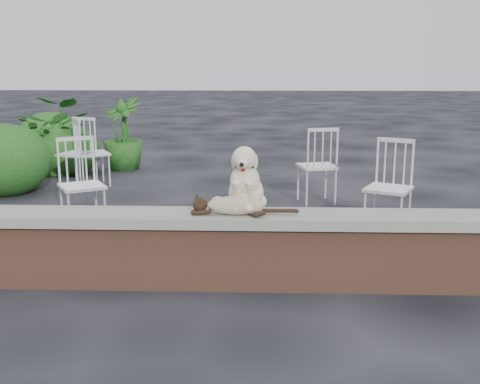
{
  "coord_description": "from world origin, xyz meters",
  "views": [
    {
      "loc": [
        0.88,
        -4.25,
        1.71
      ],
      "look_at": [
        0.73,
        0.2,
        0.7
      ],
      "focal_mm": 43.48,
      "sensor_mm": 36.0,
      "label": 1
    }
  ],
  "objects_px": {
    "chair_e": "(92,152)",
    "chair_b": "(77,153)",
    "dog": "(246,177)",
    "cat": "(235,204)",
    "chair_d": "(389,187)",
    "potted_plant_b": "(123,134)",
    "chair_c": "(317,165)",
    "potted_plant_a": "(59,136)",
    "chair_a": "(82,184)"
  },
  "relations": [
    {
      "from": "chair_d",
      "to": "chair_a",
      "type": "bearing_deg",
      "value": -153.44
    },
    {
      "from": "chair_e",
      "to": "potted_plant_b",
      "type": "height_order",
      "value": "potted_plant_b"
    },
    {
      "from": "chair_a",
      "to": "potted_plant_b",
      "type": "relative_size",
      "value": 0.82
    },
    {
      "from": "chair_c",
      "to": "chair_d",
      "type": "bearing_deg",
      "value": 102.61
    },
    {
      "from": "cat",
      "to": "chair_e",
      "type": "distance_m",
      "value": 4.25
    },
    {
      "from": "chair_a",
      "to": "potted_plant_a",
      "type": "distance_m",
      "value": 3.18
    },
    {
      "from": "chair_d",
      "to": "potted_plant_b",
      "type": "relative_size",
      "value": 0.82
    },
    {
      "from": "chair_c",
      "to": "chair_e",
      "type": "relative_size",
      "value": 1.0
    },
    {
      "from": "chair_b",
      "to": "chair_d",
      "type": "bearing_deg",
      "value": -7.88
    },
    {
      "from": "chair_e",
      "to": "potted_plant_a",
      "type": "xyz_separation_m",
      "value": [
        -0.74,
        0.81,
        0.13
      ]
    },
    {
      "from": "dog",
      "to": "chair_d",
      "type": "xyz_separation_m",
      "value": [
        1.4,
        1.38,
        -0.37
      ]
    },
    {
      "from": "chair_d",
      "to": "chair_b",
      "type": "height_order",
      "value": "same"
    },
    {
      "from": "chair_c",
      "to": "potted_plant_a",
      "type": "relative_size",
      "value": 0.79
    },
    {
      "from": "dog",
      "to": "chair_a",
      "type": "height_order",
      "value": "dog"
    },
    {
      "from": "cat",
      "to": "potted_plant_b",
      "type": "bearing_deg",
      "value": 118.21
    },
    {
      "from": "chair_d",
      "to": "potted_plant_b",
      "type": "bearing_deg",
      "value": 162.71
    },
    {
      "from": "dog",
      "to": "chair_e",
      "type": "distance_m",
      "value": 4.17
    },
    {
      "from": "dog",
      "to": "chair_c",
      "type": "xyz_separation_m",
      "value": [
        0.81,
        2.63,
        -0.37
      ]
    },
    {
      "from": "dog",
      "to": "chair_d",
      "type": "height_order",
      "value": "dog"
    },
    {
      "from": "cat",
      "to": "potted_plant_a",
      "type": "distance_m",
      "value": 5.32
    },
    {
      "from": "potted_plant_a",
      "to": "chair_a",
      "type": "bearing_deg",
      "value": -67.23
    },
    {
      "from": "chair_d",
      "to": "chair_a",
      "type": "height_order",
      "value": "same"
    },
    {
      "from": "chair_e",
      "to": "chair_b",
      "type": "bearing_deg",
      "value": 73.11
    },
    {
      "from": "chair_b",
      "to": "chair_a",
      "type": "bearing_deg",
      "value": -50.52
    },
    {
      "from": "dog",
      "to": "potted_plant_b",
      "type": "bearing_deg",
      "value": 119.65
    },
    {
      "from": "chair_a",
      "to": "chair_e",
      "type": "bearing_deg",
      "value": 73.16
    },
    {
      "from": "dog",
      "to": "chair_c",
      "type": "distance_m",
      "value": 2.78
    },
    {
      "from": "potted_plant_a",
      "to": "chair_e",
      "type": "bearing_deg",
      "value": -47.87
    },
    {
      "from": "chair_a",
      "to": "cat",
      "type": "bearing_deg",
      "value": -73.38
    },
    {
      "from": "cat",
      "to": "potted_plant_b",
      "type": "distance_m",
      "value": 5.3
    },
    {
      "from": "potted_plant_b",
      "to": "potted_plant_a",
      "type": "bearing_deg",
      "value": -154.35
    },
    {
      "from": "chair_d",
      "to": "potted_plant_a",
      "type": "xyz_separation_m",
      "value": [
        -4.35,
        2.96,
        0.13
      ]
    },
    {
      "from": "chair_c",
      "to": "chair_e",
      "type": "distance_m",
      "value": 3.15
    },
    {
      "from": "dog",
      "to": "chair_d",
      "type": "distance_m",
      "value": 2.0
    },
    {
      "from": "cat",
      "to": "chair_a",
      "type": "xyz_separation_m",
      "value": [
        -1.64,
        1.55,
        -0.19
      ]
    },
    {
      "from": "chair_a",
      "to": "potted_plant_a",
      "type": "xyz_separation_m",
      "value": [
        -1.23,
        2.93,
        0.13
      ]
    },
    {
      "from": "dog",
      "to": "potted_plant_b",
      "type": "xyz_separation_m",
      "value": [
        -2.07,
        4.76,
        -0.27
      ]
    },
    {
      "from": "potted_plant_a",
      "to": "dog",
      "type": "bearing_deg",
      "value": -55.75
    },
    {
      "from": "cat",
      "to": "chair_a",
      "type": "distance_m",
      "value": 2.26
    },
    {
      "from": "chair_c",
      "to": "potted_plant_b",
      "type": "distance_m",
      "value": 3.58
    },
    {
      "from": "dog",
      "to": "cat",
      "type": "bearing_deg",
      "value": -111.92
    },
    {
      "from": "cat",
      "to": "chair_b",
      "type": "relative_size",
      "value": 1.0
    },
    {
      "from": "dog",
      "to": "chair_d",
      "type": "relative_size",
      "value": 0.55
    },
    {
      "from": "cat",
      "to": "chair_c",
      "type": "bearing_deg",
      "value": 78.5
    },
    {
      "from": "chair_e",
      "to": "potted_plant_b",
      "type": "xyz_separation_m",
      "value": [
        0.15,
        1.24,
        0.1
      ]
    },
    {
      "from": "chair_a",
      "to": "potted_plant_b",
      "type": "bearing_deg",
      "value": 65.96
    },
    {
      "from": "dog",
      "to": "chair_a",
      "type": "distance_m",
      "value": 2.25
    },
    {
      "from": "cat",
      "to": "potted_plant_b",
      "type": "xyz_separation_m",
      "value": [
        -1.99,
        4.91,
        -0.09
      ]
    },
    {
      "from": "chair_d",
      "to": "chair_e",
      "type": "height_order",
      "value": "same"
    },
    {
      "from": "chair_b",
      "to": "potted_plant_b",
      "type": "xyz_separation_m",
      "value": [
        0.35,
        1.28,
        0.1
      ]
    }
  ]
}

